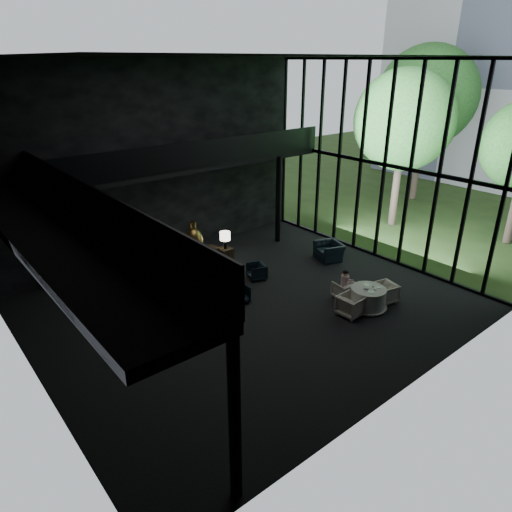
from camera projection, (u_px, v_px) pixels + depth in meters
floor at (252, 305)px, 16.01m from camera, size 14.00×12.00×0.02m
ceiling at (251, 56)px, 12.83m from camera, size 14.00×12.00×0.02m
wall_back at (160, 163)px, 18.67m from camera, size 14.00×0.04×8.00m
wall_front at (420, 251)px, 10.17m from camera, size 14.00×0.04×8.00m
wall_left at (12, 248)px, 10.34m from camera, size 0.04×12.00×8.00m
curtain_wall at (385, 165)px, 18.47m from camera, size 0.20×12.00×8.00m
mezzanine_left at (57, 238)px, 10.93m from camera, size 2.00×12.00×0.25m
mezzanine_back at (193, 164)px, 18.55m from camera, size 12.00×2.00×0.25m
railing_left at (94, 206)px, 11.27m from camera, size 0.06×12.00×1.00m
railing_back at (207, 153)px, 17.60m from camera, size 12.00×0.06×1.00m
column_sw at (235, 415)px, 8.26m from camera, size 0.24×0.24×4.00m
column_nw at (44, 239)px, 16.34m from camera, size 0.24×0.24×4.00m
column_ne at (278, 200)px, 20.85m from camera, size 0.24×0.24×4.00m
tree_near at (404, 120)px, 21.76m from camera, size 4.80×4.80×7.65m
tree_far at (427, 96)px, 25.79m from camera, size 5.60×5.60×8.80m
console at (192, 262)px, 18.45m from camera, size 2.41×0.55×0.77m
bronze_urn at (194, 241)px, 17.88m from camera, size 0.74×0.74×1.38m
side_table_left at (159, 277)px, 17.43m from camera, size 0.47×0.47×0.52m
table_lamp_left at (158, 259)px, 17.05m from camera, size 0.43×0.43×0.73m
side_table_right at (225, 255)px, 19.34m from camera, size 0.54×0.54×0.59m
table_lamp_right at (225, 237)px, 19.00m from camera, size 0.44×0.44×0.74m
sofa at (207, 268)px, 17.69m from camera, size 2.54×0.86×0.98m
lounge_armchair_west at (184, 294)px, 15.84m from camera, size 1.00×1.03×0.83m
lounge_armchair_east at (257, 272)px, 17.78m from camera, size 0.72×0.74×0.61m
lounge_armchair_south at (238, 295)px, 16.02m from camera, size 0.67×0.63×0.64m
window_armchair at (329, 248)px, 19.45m from camera, size 1.13×1.40×1.06m
coffee_table at (221, 285)px, 16.99m from camera, size 1.15×1.15×0.41m
dining_table at (368, 299)px, 15.69m from camera, size 1.36×1.36×0.75m
dining_chair_north at (344, 290)px, 16.32m from camera, size 0.72×0.68×0.66m
dining_chair_east at (384, 292)px, 16.06m from camera, size 0.85×0.89×0.78m
dining_chair_west at (351, 304)px, 15.22m from camera, size 0.77×0.82×0.81m
child at (345, 278)px, 16.23m from camera, size 0.29×0.29×0.62m
plate_a at (372, 292)px, 15.27m from camera, size 0.25×0.25×0.01m
plate_b at (367, 285)px, 15.76m from camera, size 0.27×0.27×0.02m
saucer at (379, 287)px, 15.59m from camera, size 0.21×0.21×0.01m
coffee_cup at (373, 286)px, 15.59m from camera, size 0.09×0.09×0.05m
cereal_bowl at (366, 288)px, 15.44m from camera, size 0.18×0.18×0.09m
cream_pot at (375, 289)px, 15.39m from camera, size 0.08×0.08×0.07m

